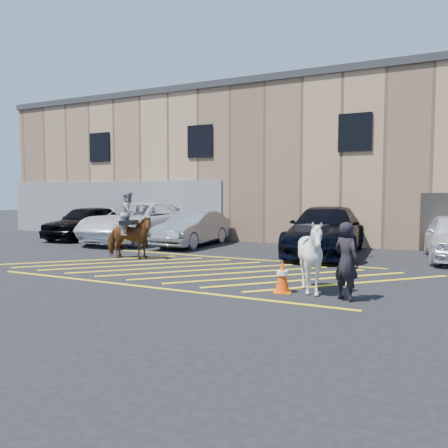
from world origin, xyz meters
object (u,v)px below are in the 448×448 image
at_px(mounted_bay, 129,232).
at_px(saddled_white, 312,257).
at_px(car_white_pickup, 140,222).
at_px(car_blue_suv, 326,231).
at_px(handler, 346,261).
at_px(traffic_cone, 282,276).
at_px(car_black_suv, 87,222).
at_px(car_silver_sedan, 193,229).

relative_size(mounted_bay, saddled_white, 1.25).
xyz_separation_m(car_white_pickup, mounted_bay, (2.79, -4.38, 0.02)).
bearing_deg(car_blue_suv, handler, -78.31).
height_order(handler, traffic_cone, handler).
height_order(car_black_suv, car_blue_suv, car_blue_suv).
relative_size(car_blue_suv, traffic_cone, 7.99).
bearing_deg(handler, mounted_bay, 9.62).
height_order(car_silver_sedan, traffic_cone, car_silver_sedan).
bearing_deg(car_blue_suv, car_silver_sedan, 174.50).
distance_m(car_silver_sedan, saddled_white, 9.26).
distance_m(mounted_bay, traffic_cone, 6.70).
xyz_separation_m(car_white_pickup, car_silver_sedan, (2.90, -0.32, -0.17)).
bearing_deg(handler, saddled_white, 9.73).
height_order(car_black_suv, mounted_bay, mounted_bay).
height_order(car_black_suv, saddled_white, saddled_white).
bearing_deg(mounted_bay, car_silver_sedan, 88.41).
xyz_separation_m(car_black_suv, car_white_pickup, (3.13, 0.03, 0.09)).
bearing_deg(car_silver_sedan, saddled_white, -45.23).
bearing_deg(handler, car_white_pickup, -5.21).
relative_size(mounted_bay, traffic_cone, 3.08).
distance_m(car_black_suv, car_silver_sedan, 6.04).
xyz_separation_m(car_silver_sedan, mounted_bay, (-0.11, -4.07, 0.19)).
xyz_separation_m(car_blue_suv, traffic_cone, (0.49, -6.51, -0.48)).
height_order(handler, saddled_white, saddled_white).
bearing_deg(car_silver_sedan, handler, -43.23).
bearing_deg(mounted_bay, car_blue_suv, 34.76).
relative_size(car_white_pickup, car_silver_sedan, 1.46).
height_order(car_black_suv, traffic_cone, car_black_suv).
bearing_deg(car_black_suv, handler, -30.97).
bearing_deg(car_blue_suv, mounted_bay, -149.38).
height_order(car_black_suv, car_silver_sedan, car_black_suv).
distance_m(car_black_suv, car_blue_suv, 11.59).
distance_m(saddled_white, traffic_cone, 0.77).
xyz_separation_m(car_blue_suv, mounted_bay, (-5.67, -3.93, 0.06)).
xyz_separation_m(car_silver_sedan, traffic_cone, (6.05, -6.65, -0.35)).
xyz_separation_m(car_black_suv, handler, (13.46, -7.01, 0.00)).
distance_m(car_black_suv, car_white_pickup, 3.13).
bearing_deg(car_white_pickup, traffic_cone, -37.35).
distance_m(car_silver_sedan, car_blue_suv, 5.56).
relative_size(car_black_suv, car_blue_suv, 0.80).
bearing_deg(car_black_suv, mounted_bay, -39.75).
bearing_deg(mounted_bay, traffic_cone, -22.73).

